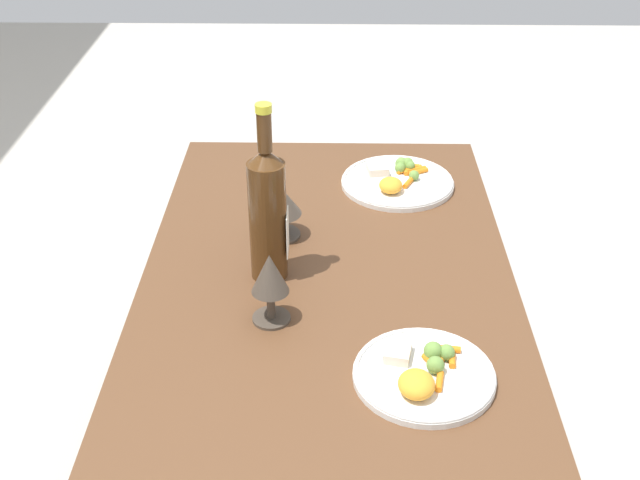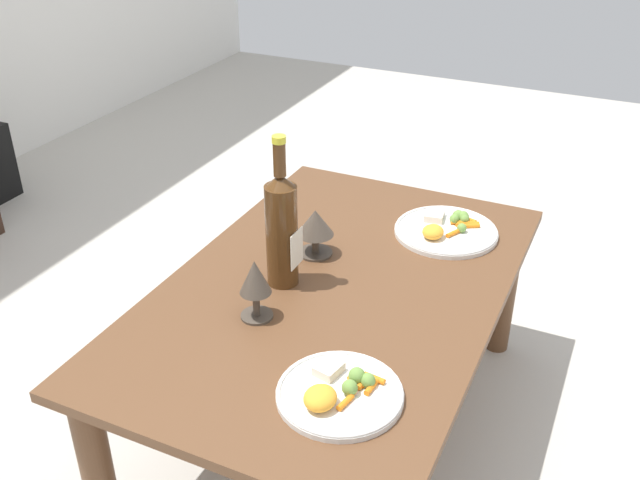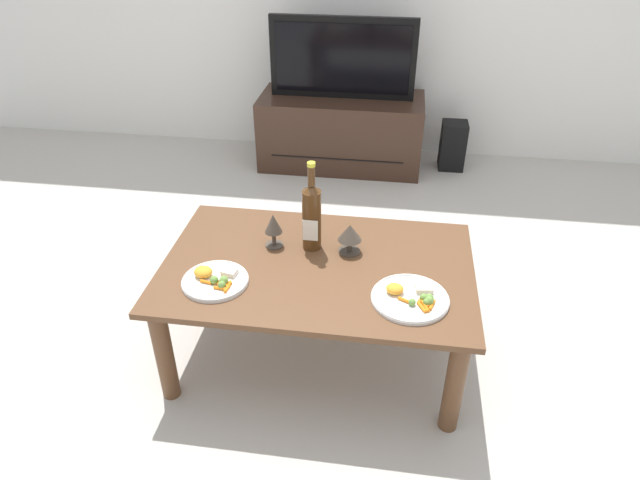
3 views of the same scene
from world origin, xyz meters
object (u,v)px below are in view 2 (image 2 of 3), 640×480
(dining_table, at_px, (335,310))
(wine_bottle, at_px, (282,226))
(goblet_left, at_px, (255,281))
(dinner_plate_left, at_px, (339,392))
(dinner_plate_right, at_px, (446,229))
(goblet_right, at_px, (315,225))

(dining_table, xyz_separation_m, wine_bottle, (-0.04, 0.12, 0.23))
(goblet_left, xyz_separation_m, dinner_plate_left, (-0.17, -0.27, -0.08))
(dining_table, relative_size, dinner_plate_left, 4.86)
(dining_table, xyz_separation_m, dinner_plate_right, (0.36, -0.17, 0.09))
(dining_table, distance_m, goblet_right, 0.22)
(goblet_right, height_order, dinner_plate_left, goblet_right)
(wine_bottle, distance_m, goblet_right, 0.17)
(wine_bottle, height_order, dinner_plate_left, wine_bottle)
(dining_table, height_order, wine_bottle, wine_bottle)
(dinner_plate_left, distance_m, dinner_plate_right, 0.72)
(goblet_right, xyz_separation_m, dinner_plate_right, (0.25, -0.27, -0.07))
(dining_table, distance_m, dinner_plate_left, 0.41)
(dinner_plate_right, bearing_deg, goblet_right, 131.91)
(goblet_right, height_order, dinner_plate_right, goblet_right)
(wine_bottle, xyz_separation_m, dinner_plate_left, (-0.32, -0.29, -0.14))
(wine_bottle, distance_m, dinner_plate_right, 0.51)
(dining_table, bearing_deg, wine_bottle, 108.50)
(dining_table, relative_size, wine_bottle, 3.20)
(dining_table, bearing_deg, dinner_plate_right, -25.09)
(wine_bottle, xyz_separation_m, goblet_left, (-0.15, -0.01, -0.06))
(goblet_right, bearing_deg, dining_table, -136.82)
(dinner_plate_right, bearing_deg, goblet_left, 153.59)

